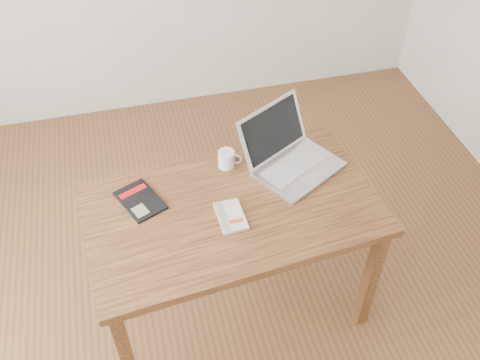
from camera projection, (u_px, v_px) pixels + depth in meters
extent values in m
plane|color=brown|center=(217.00, 326.00, 2.74)|extent=(4.00, 4.00, 0.00)
cube|color=#553319|center=(232.00, 211.00, 2.33)|extent=(1.34, 0.85, 0.04)
cube|color=#553319|center=(127.00, 357.00, 2.25)|extent=(0.06, 0.06, 0.71)
cube|color=#553319|center=(370.00, 279.00, 2.53)|extent=(0.06, 0.06, 0.71)
cube|color=#553319|center=(103.00, 248.00, 2.66)|extent=(0.06, 0.06, 0.71)
cube|color=#553319|center=(314.00, 191.00, 2.94)|extent=(0.06, 0.06, 0.71)
cube|color=beige|center=(231.00, 216.00, 2.27)|extent=(0.12, 0.18, 0.01)
cube|color=silver|center=(231.00, 216.00, 2.27)|extent=(0.12, 0.18, 0.01)
cube|color=gray|center=(223.00, 217.00, 2.26)|extent=(0.04, 0.18, 0.00)
cube|color=#D6400F|center=(236.00, 221.00, 2.24)|extent=(0.06, 0.02, 0.00)
cube|color=black|center=(140.00, 200.00, 2.34)|extent=(0.23, 0.27, 0.01)
cube|color=#B90D0E|center=(133.00, 191.00, 2.37)|extent=(0.13, 0.08, 0.00)
cube|color=#7A785C|center=(140.00, 211.00, 2.29)|extent=(0.08, 0.09, 0.00)
cube|color=silver|center=(299.00, 169.00, 2.48)|extent=(0.46, 0.41, 0.02)
cube|color=#BCBCBF|center=(295.00, 164.00, 2.49)|extent=(0.35, 0.28, 0.00)
cube|color=#BCBCC1|center=(313.00, 176.00, 2.43)|extent=(0.13, 0.11, 0.00)
cube|color=silver|center=(273.00, 130.00, 2.49)|extent=(0.38, 0.28, 0.24)
cube|color=black|center=(273.00, 131.00, 2.48)|extent=(0.34, 0.24, 0.21)
cylinder|color=white|center=(226.00, 159.00, 2.48)|extent=(0.08, 0.08, 0.08)
cylinder|color=black|center=(226.00, 153.00, 2.45)|extent=(0.06, 0.06, 0.01)
torus|color=white|center=(236.00, 159.00, 2.48)|extent=(0.06, 0.03, 0.06)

